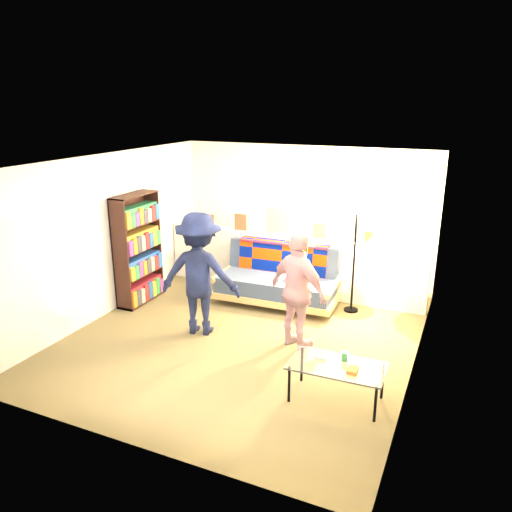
% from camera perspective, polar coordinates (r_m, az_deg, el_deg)
% --- Properties ---
extents(ground, '(5.00, 5.00, 0.00)m').
position_cam_1_polar(ground, '(7.01, -1.34, -9.12)').
color(ground, brown).
rests_on(ground, ground).
extents(room_shell, '(4.60, 5.05, 2.45)m').
position_cam_1_polar(room_shell, '(6.86, 0.24, 5.12)').
color(room_shell, silver).
rests_on(room_shell, ground).
extents(half_wall_ledge, '(4.45, 0.15, 1.00)m').
position_cam_1_polar(half_wall_ledge, '(8.36, 3.90, -0.95)').
color(half_wall_ledge, silver).
rests_on(half_wall_ledge, ground).
extents(ledge_decor, '(2.97, 0.02, 0.45)m').
position_cam_1_polar(ledge_decor, '(8.23, 2.47, 3.68)').
color(ledge_decor, brown).
rests_on(ledge_decor, half_wall_ledge).
extents(futon_sofa, '(1.97, 1.01, 0.83)m').
position_cam_1_polar(futon_sofa, '(7.98, 2.62, -2.71)').
color(futon_sofa, tan).
rests_on(futon_sofa, ground).
extents(bookshelf, '(0.29, 0.88, 1.75)m').
position_cam_1_polar(bookshelf, '(8.11, -13.34, 0.38)').
color(bookshelf, black).
rests_on(bookshelf, ground).
extents(coffee_table, '(1.04, 0.59, 0.53)m').
position_cam_1_polar(coffee_table, '(5.54, 9.31, -12.43)').
color(coffee_table, black).
rests_on(coffee_table, ground).
extents(floor_lamp, '(0.37, 0.30, 1.61)m').
position_cam_1_polar(floor_lamp, '(7.58, 11.35, 1.85)').
color(floor_lamp, black).
rests_on(floor_lamp, ground).
extents(person_left, '(1.22, 0.87, 1.72)m').
position_cam_1_polar(person_left, '(6.86, -6.48, -2.07)').
color(person_left, black).
rests_on(person_left, ground).
extents(person_right, '(1.00, 0.74, 1.57)m').
position_cam_1_polar(person_right, '(6.45, 4.86, -4.02)').
color(person_right, pink).
rests_on(person_right, ground).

